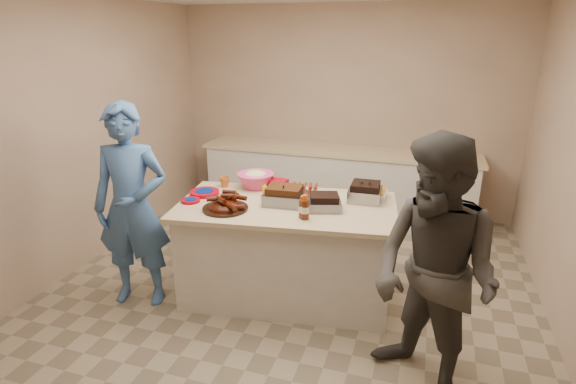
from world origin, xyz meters
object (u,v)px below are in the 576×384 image
(roasting_pan, at_px, (365,200))
(plastic_cup, at_px, (225,187))
(rib_platter, at_px, (225,209))
(guest_blue, at_px, (143,297))
(coleslaw_bowl, at_px, (256,188))
(island, at_px, (286,293))
(bbq_bottle_a, at_px, (305,219))
(bbq_bottle_b, at_px, (303,217))
(mustard_bottle, at_px, (265,196))

(roasting_pan, xyz_separation_m, plastic_cup, (-1.37, -0.03, 0.00))
(rib_platter, relative_size, guest_blue, 0.22)
(coleslaw_bowl, bearing_deg, roasting_pan, -2.07)
(island, bearing_deg, rib_platter, -157.51)
(coleslaw_bowl, bearing_deg, rib_platter, -93.34)
(island, height_order, coleslaw_bowl, coleslaw_bowl)
(roasting_pan, height_order, bbq_bottle_a, bbq_bottle_a)
(roasting_pan, height_order, plastic_cup, roasting_pan)
(rib_platter, height_order, bbq_bottle_b, bbq_bottle_b)
(guest_blue, bearing_deg, plastic_cup, 41.19)
(rib_platter, relative_size, bbq_bottle_a, 1.91)
(rib_platter, height_order, coleslaw_bowl, coleslaw_bowl)
(coleslaw_bowl, relative_size, plastic_cup, 3.47)
(island, xyz_separation_m, bbq_bottle_a, (0.24, -0.26, 0.91))
(island, relative_size, plastic_cup, 18.41)
(coleslaw_bowl, relative_size, guest_blue, 0.20)
(island, xyz_separation_m, mustard_bottle, (-0.26, 0.16, 0.91))
(island, bearing_deg, bbq_bottle_b, -55.62)
(rib_platter, bearing_deg, guest_blue, -165.86)
(mustard_bottle, xyz_separation_m, guest_blue, (-1.00, -0.62, -0.91))
(bbq_bottle_a, xyz_separation_m, plastic_cup, (-0.97, 0.54, 0.00))
(rib_platter, bearing_deg, coleslaw_bowl, 86.66)
(island, distance_m, plastic_cup, 1.19)
(plastic_cup, bearing_deg, rib_platter, -64.31)
(plastic_cup, bearing_deg, mustard_bottle, -14.80)
(coleslaw_bowl, bearing_deg, bbq_bottle_a, -42.53)
(island, relative_size, bbq_bottle_a, 9.29)
(rib_platter, height_order, plastic_cup, rib_platter)
(roasting_pan, xyz_separation_m, coleslaw_bowl, (-1.07, 0.04, 0.00))
(plastic_cup, distance_m, guest_blue, 1.29)
(coleslaw_bowl, height_order, plastic_cup, coleslaw_bowl)
(guest_blue, bearing_deg, bbq_bottle_b, -4.65)
(roasting_pan, bearing_deg, bbq_bottle_b, -129.20)
(rib_platter, bearing_deg, bbq_bottle_a, 0.47)
(island, distance_m, bbq_bottle_b, 0.96)
(island, distance_m, bbq_bottle_a, 0.97)
(roasting_pan, relative_size, plastic_cup, 2.74)
(bbq_bottle_b, distance_m, guest_blue, 1.75)
(roasting_pan, relative_size, mustard_bottle, 2.35)
(island, bearing_deg, bbq_bottle_a, -55.15)
(rib_platter, distance_m, roasting_pan, 1.25)
(rib_platter, bearing_deg, plastic_cup, 115.69)
(island, bearing_deg, roasting_pan, 17.99)
(coleslaw_bowl, bearing_deg, guest_blue, -135.42)
(mustard_bottle, distance_m, plastic_cup, 0.48)
(bbq_bottle_a, height_order, bbq_bottle_b, bbq_bottle_a)
(roasting_pan, distance_m, bbq_bottle_b, 0.70)
(roasting_pan, height_order, coleslaw_bowl, coleslaw_bowl)
(mustard_bottle, bearing_deg, roasting_pan, 9.71)
(island, distance_m, guest_blue, 1.34)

